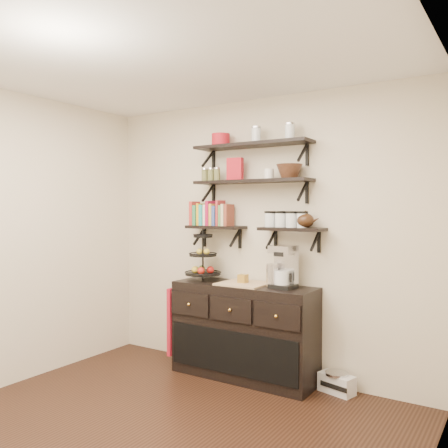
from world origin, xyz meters
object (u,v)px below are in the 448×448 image
at_px(radio, 337,383).
at_px(coffee_maker, 284,268).
at_px(sideboard, 244,331).
at_px(fruit_stand, 203,262).

bearing_deg(radio, coffee_maker, -154.48).
height_order(sideboard, coffee_maker, coffee_maker).
xyz_separation_m(sideboard, coffee_maker, (0.41, 0.03, 0.63)).
relative_size(fruit_stand, coffee_maker, 1.35).
bearing_deg(fruit_stand, sideboard, -0.47).
relative_size(coffee_maker, radio, 1.15).
bearing_deg(radio, sideboard, -157.54).
xyz_separation_m(fruit_stand, coffee_maker, (0.89, 0.02, 0.00)).
distance_m(sideboard, radio, 0.96).
bearing_deg(coffee_maker, fruit_stand, -173.58).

